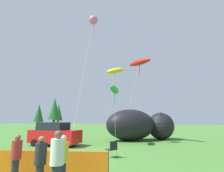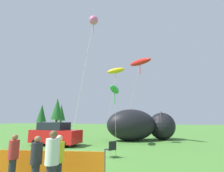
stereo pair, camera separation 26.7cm
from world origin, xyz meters
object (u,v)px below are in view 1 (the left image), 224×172
at_px(spectator_in_black_shirt, 16,156).
at_px(kite_red_lizard, 139,63).
at_px(kite_green_fish, 114,90).
at_px(kite_pink_octopus, 93,21).
at_px(spectator_in_red_shirt, 57,160).
at_px(inflatable_cat, 139,126).
at_px(spectator_in_white_shirt, 40,161).
at_px(folding_chair, 112,148).
at_px(spectator_in_blue_shirt, 63,159).
at_px(kite_yellow_hero, 115,71).
at_px(parked_car, 55,134).

relative_size(spectator_in_black_shirt, kite_red_lizard, 0.20).
bearing_deg(kite_green_fish, spectator_in_black_shirt, -99.46).
distance_m(kite_red_lizard, kite_pink_octopus, 6.16).
bearing_deg(kite_green_fish, spectator_in_red_shirt, -86.89).
bearing_deg(inflatable_cat, spectator_in_white_shirt, -128.88).
bearing_deg(kite_pink_octopus, folding_chair, -53.54).
bearing_deg(spectator_in_red_shirt, spectator_in_white_shirt, 160.88).
bearing_deg(kite_pink_octopus, spectator_in_red_shirt, -75.34).
height_order(inflatable_cat, kite_green_fish, kite_green_fish).
bearing_deg(folding_chair, kite_green_fish, -38.64).
bearing_deg(folding_chair, inflatable_cat, -55.48).
bearing_deg(spectator_in_black_shirt, spectator_in_red_shirt, -18.70).
distance_m(spectator_in_blue_shirt, kite_pink_octopus, 13.77).
bearing_deg(spectator_in_black_shirt, kite_yellow_hero, 87.23).
bearing_deg(kite_green_fish, kite_yellow_hero, 102.20).
distance_m(folding_chair, spectator_in_white_shirt, 5.40).
xyz_separation_m(folding_chair, kite_red_lizard, (1.17, 7.02, 7.44)).
bearing_deg(spectator_in_white_shirt, parked_car, 119.30).
height_order(inflatable_cat, kite_pink_octopus, kite_pink_octopus).
bearing_deg(folding_chair, spectator_in_white_shirt, 118.22).
bearing_deg(spectator_in_white_shirt, spectator_in_black_shirt, 161.54).
height_order(spectator_in_blue_shirt, kite_red_lizard, kite_red_lizard).
xyz_separation_m(inflatable_cat, spectator_in_white_shirt, (-1.95, -13.92, -0.56)).
height_order(parked_car, spectator_in_red_shirt, parked_car).
relative_size(spectator_in_red_shirt, kite_yellow_hero, 0.23).
xyz_separation_m(kite_yellow_hero, kite_green_fish, (0.90, -4.17, -2.93)).
bearing_deg(spectator_in_blue_shirt, kite_green_fish, 92.16).
xyz_separation_m(inflatable_cat, spectator_in_black_shirt, (-3.29, -13.47, -0.57)).
height_order(folding_chair, spectator_in_black_shirt, spectator_in_black_shirt).
relative_size(parked_car, spectator_in_white_shirt, 2.63).
distance_m(inflatable_cat, spectator_in_white_shirt, 14.07).
height_order(kite_yellow_hero, kite_pink_octopus, kite_pink_octopus).
height_order(folding_chair, kite_yellow_hero, kite_yellow_hero).
relative_size(inflatable_cat, kite_yellow_hero, 0.93).
bearing_deg(kite_green_fish, parked_car, -166.09).
bearing_deg(spectator_in_red_shirt, spectator_in_black_shirt, 161.30).
bearing_deg(kite_yellow_hero, parked_car, -127.13).
height_order(inflatable_cat, kite_yellow_hero, kite_yellow_hero).
relative_size(parked_car, kite_green_fish, 0.85).
height_order(parked_car, spectator_in_white_shirt, parked_car).
distance_m(inflatable_cat, kite_green_fish, 5.59).
distance_m(kite_red_lizard, kite_green_fish, 4.56).
bearing_deg(spectator_in_black_shirt, inflatable_cat, 76.27).
bearing_deg(kite_yellow_hero, inflatable_cat, -0.31).
height_order(spectator_in_black_shirt, spectator_in_blue_shirt, spectator_in_blue_shirt).
xyz_separation_m(kite_red_lizard, kite_yellow_hero, (-2.97, 1.65, -0.27)).
height_order(kite_yellow_hero, kite_green_fish, kite_yellow_hero).
distance_m(spectator_in_blue_shirt, kite_green_fish, 10.12).
bearing_deg(kite_pink_octopus, spectator_in_black_shirt, -87.77).
bearing_deg(spectator_in_black_shirt, spectator_in_white_shirt, -18.46).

